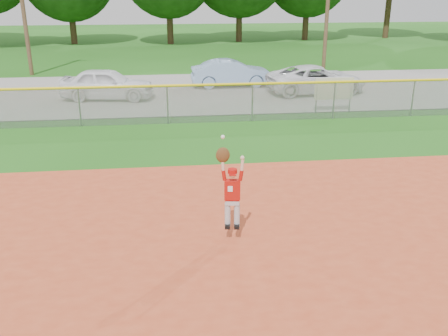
# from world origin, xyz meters

# --- Properties ---
(ground) EXTENTS (120.00, 120.00, 0.00)m
(ground) POSITION_xyz_m (0.00, 0.00, 0.00)
(ground) COLOR #1D5914
(ground) RESTS_ON ground
(parking_strip) EXTENTS (44.00, 10.00, 0.03)m
(parking_strip) POSITION_xyz_m (0.00, 16.00, 0.01)
(parking_strip) COLOR gray
(parking_strip) RESTS_ON ground
(car_white_a) EXTENTS (4.43, 2.20, 1.45)m
(car_white_a) POSITION_xyz_m (-2.77, 14.60, 0.76)
(car_white_a) COLOR white
(car_white_a) RESTS_ON parking_strip
(car_blue) EXTENTS (4.25, 1.56, 1.39)m
(car_blue) POSITION_xyz_m (3.42, 17.01, 0.73)
(car_blue) COLOR #819EC1
(car_blue) RESTS_ON parking_strip
(car_white_b) EXTENTS (5.08, 2.73, 1.36)m
(car_white_b) POSITION_xyz_m (7.38, 14.88, 0.71)
(car_white_b) COLOR white
(car_white_b) RESTS_ON parking_strip
(sponsor_sign) EXTENTS (1.66, 0.07, 1.48)m
(sponsor_sign) POSITION_xyz_m (7.00, 11.05, 0.97)
(sponsor_sign) COLOR gray
(sponsor_sign) RESTS_ON ground
(outfield_fence) EXTENTS (40.06, 0.10, 1.55)m
(outfield_fence) POSITION_xyz_m (0.00, 10.00, 0.88)
(outfield_fence) COLOR gray
(outfield_fence) RESTS_ON ground
(ballplayer) EXTENTS (0.59, 0.27, 2.04)m
(ballplayer) POSITION_xyz_m (1.23, 0.35, 1.20)
(ballplayer) COLOR silver
(ballplayer) RESTS_ON ground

